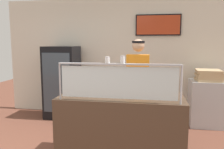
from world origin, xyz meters
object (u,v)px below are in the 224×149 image
parmesan_shaker (107,60)px  pepper_flake_shaker (123,60)px  drink_fridge (62,82)px  pizza_tray (132,94)px  pizza_box_stack (209,75)px  worker_figure (138,83)px  pizza_server (135,93)px

parmesan_shaker → pepper_flake_shaker: 0.19m
drink_fridge → parmesan_shaker: bearing=-54.6°
pizza_tray → pizza_box_stack: 2.13m
pepper_flake_shaker → pizza_box_stack: size_ratio=0.19×
parmesan_shaker → pizza_tray: bearing=53.8°
pizza_box_stack → pizza_tray: bearing=-131.0°
pepper_flake_shaker → worker_figure: bearing=82.8°
parmesan_shaker → drink_fridge: (-1.45, 2.05, -0.67)m
pepper_flake_shaker → drink_fridge: 2.71m
worker_figure → pepper_flake_shaker: bearing=-97.2°
pizza_box_stack → pepper_flake_shaker: bearing=-126.7°
pepper_flake_shaker → pizza_box_stack: 2.54m
pizza_server → worker_figure: size_ratio=0.16×
parmesan_shaker → pizza_box_stack: parmesan_shaker is taller
pizza_tray → pizza_box_stack: bearing=49.0°
pizza_server → pepper_flake_shaker: pepper_flake_shaker is taller
pizza_server → worker_figure: bearing=80.1°
pizza_server → pepper_flake_shaker: size_ratio=2.89×
worker_figure → drink_fridge: bearing=150.8°
pepper_flake_shaker → pizza_tray: bearing=76.4°
pizza_server → drink_fridge: size_ratio=0.17×
pizza_server → worker_figure: (0.00, 0.68, 0.02)m
drink_fridge → pizza_server: bearing=-43.3°
pizza_tray → worker_figure: bearing=86.8°
pizza_server → pepper_flake_shaker: bearing=-118.2°
pepper_flake_shaker → worker_figure: 1.17m
pizza_tray → pizza_server: pizza_server is taller
pizza_server → pepper_flake_shaker: (-0.13, -0.38, 0.50)m
pizza_tray → parmesan_shaker: bearing=-126.2°
pizza_server → parmesan_shaker: (-0.32, -0.38, 0.49)m
pizza_tray → worker_figure: 0.66m
pizza_tray → drink_fridge: bearing=136.6°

